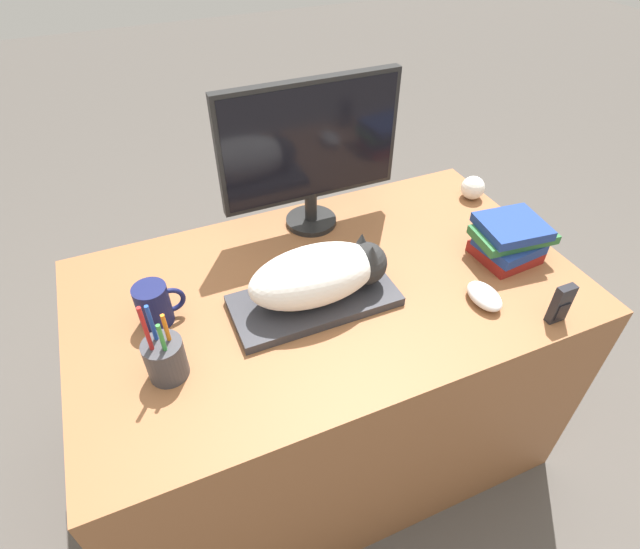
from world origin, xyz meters
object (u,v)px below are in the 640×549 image
monitor (310,147)px  baseball (473,188)px  cat (322,273)px  coffee_mug (155,304)px  computer_mouse (484,296)px  keyboard (314,300)px  phone (561,304)px  pen_cup (165,358)px  book_stack (510,240)px

monitor → baseball: (0.53, -0.07, -0.21)m
cat → coffee_mug: 0.40m
computer_mouse → cat: bearing=156.5°
cat → coffee_mug: bearing=166.1°
monitor → baseball: monitor is taller
keyboard → phone: (0.51, -0.28, 0.04)m
keyboard → cat: bearing=-0.0°
monitor → baseball: size_ratio=6.86×
computer_mouse → coffee_mug: coffee_mug is taller
coffee_mug → baseball: (1.02, 0.16, -0.02)m
cat → pen_cup: (-0.39, -0.07, -0.04)m
cat → coffee_mug: cat is taller
pen_cup → phone: bearing=-13.0°
cat → monitor: 0.37m
cat → baseball: 0.68m
keyboard → book_stack: 0.56m
coffee_mug → cat: bearing=-13.9°
coffee_mug → phone: same height
keyboard → baseball: baseball is taller
computer_mouse → book_stack: (0.17, 0.12, 0.04)m
monitor → cat: bearing=-107.9°
keyboard → pen_cup: size_ratio=1.92×
book_stack → pen_cup: bearing=-177.7°
keyboard → pen_cup: pen_cup is taller
keyboard → monitor: bearing=68.7°
computer_mouse → pen_cup: pen_cup is taller
computer_mouse → coffee_mug: bearing=161.3°
cat → phone: bearing=-29.6°
baseball → book_stack: book_stack is taller
cat → keyboard: bearing=180.0°
computer_mouse → phone: 0.17m
phone → coffee_mug: bearing=156.9°
baseball → coffee_mug: bearing=-171.3°
coffee_mug → phone: size_ratio=1.09×
pen_cup → book_stack: size_ratio=0.97×
coffee_mug → baseball: 1.03m
baseball → monitor: bearing=172.2°
book_stack → cat: bearing=176.1°
pen_cup → baseball: pen_cup is taller
monitor → phone: (0.39, -0.60, -0.20)m
pen_cup → phone: pen_cup is taller
computer_mouse → coffee_mug: (-0.76, 0.26, 0.03)m
phone → book_stack: size_ratio=0.48×
keyboard → computer_mouse: (0.39, -0.16, 0.01)m
keyboard → coffee_mug: coffee_mug is taller
cat → monitor: size_ratio=0.69×
coffee_mug → pen_cup: pen_cup is taller
cat → baseball: (0.63, 0.25, -0.06)m
coffee_mug → book_stack: book_stack is taller
keyboard → coffee_mug: size_ratio=3.56×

